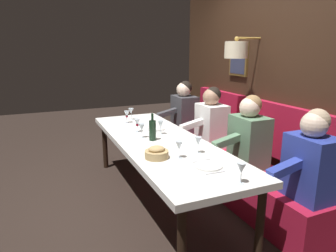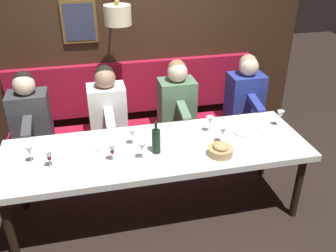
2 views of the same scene
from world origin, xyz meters
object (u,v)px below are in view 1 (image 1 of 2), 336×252
at_px(diner_near, 249,134).
at_px(wine_glass_5, 127,114).
at_px(wine_glass_6, 131,112).
at_px(diner_nearest, 311,158).
at_px(wine_glass_2, 198,142).
at_px(diner_middle, 211,119).
at_px(wine_glass_4, 241,169).
at_px(wine_glass_0, 179,146).
at_px(wine_glass_1, 161,125).
at_px(wine_glass_7, 142,128).
at_px(dining_table, 160,145).
at_px(wine_glass_3, 137,123).
at_px(bread_bowl, 157,153).
at_px(wine_bottle, 153,130).
at_px(diner_far, 184,108).

height_order(diner_near, wine_glass_5, diner_near).
distance_m(diner_near, wine_glass_6, 1.72).
height_order(diner_nearest, wine_glass_2, diner_nearest).
height_order(diner_middle, wine_glass_4, diner_middle).
bearing_deg(wine_glass_2, wine_glass_0, -167.96).
height_order(wine_glass_1, wine_glass_5, same).
bearing_deg(wine_glass_7, dining_table, -45.38).
bearing_deg(diner_nearest, wine_glass_0, 145.81).
relative_size(wine_glass_3, wine_glass_7, 1.00).
distance_m(wine_glass_0, wine_glass_5, 1.52).
bearing_deg(diner_nearest, dining_table, 125.48).
xyz_separation_m(diner_near, bread_bowl, (-1.12, -0.11, -0.03)).
bearing_deg(wine_glass_5, wine_glass_7, -93.45).
distance_m(diner_middle, wine_bottle, 1.02).
height_order(wine_glass_1, wine_glass_3, same).
xyz_separation_m(dining_table, wine_glass_0, (-0.05, -0.60, 0.18)).
height_order(wine_glass_1, bread_bowl, wine_glass_1).
bearing_deg(wine_glass_2, wine_glass_1, 95.73).
xyz_separation_m(diner_far, wine_glass_4, (-0.75, -2.44, 0.04)).
height_order(diner_nearest, wine_glass_5, diner_nearest).
bearing_deg(wine_glass_4, bread_bowl, 116.10).
bearing_deg(diner_far, diner_near, -90.00).
relative_size(wine_glass_2, wine_glass_5, 1.00).
distance_m(wine_glass_0, wine_glass_3, 1.01).
bearing_deg(dining_table, wine_glass_0, -94.92).
height_order(wine_glass_7, wine_bottle, wine_bottle).
distance_m(wine_glass_1, wine_glass_3, 0.30).
bearing_deg(diner_near, dining_table, 155.08).
relative_size(dining_table, wine_glass_3, 16.82).
distance_m(wine_glass_0, wine_glass_6, 1.68).
height_order(diner_nearest, wine_bottle, diner_nearest).
xyz_separation_m(diner_middle, wine_glass_5, (-0.99, 0.55, 0.04)).
distance_m(diner_nearest, bread_bowl, 1.33).
height_order(diner_far, wine_glass_0, diner_far).
bearing_deg(bread_bowl, diner_middle, 38.29).
distance_m(diner_near, wine_glass_4, 1.14).
xyz_separation_m(dining_table, wine_glass_6, (0.00, 1.07, 0.18)).
bearing_deg(bread_bowl, wine_glass_4, -63.90).
xyz_separation_m(dining_table, diner_near, (0.88, -0.41, 0.14)).
relative_size(diner_middle, wine_glass_3, 4.82).
height_order(diner_near, bread_bowl, diner_near).
bearing_deg(wine_glass_4, wine_glass_1, 91.48).
height_order(diner_near, wine_bottle, diner_near).
bearing_deg(diner_nearest, bread_bowl, 147.19).
bearing_deg(diner_nearest, diner_middle, 90.00).
height_order(dining_table, wine_glass_6, wine_glass_6).
bearing_deg(wine_glass_5, diner_near, -53.22).
relative_size(diner_near, diner_middle, 1.00).
xyz_separation_m(wine_glass_6, wine_bottle, (-0.08, -1.06, -0.00)).
height_order(wine_glass_0, wine_glass_1, same).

